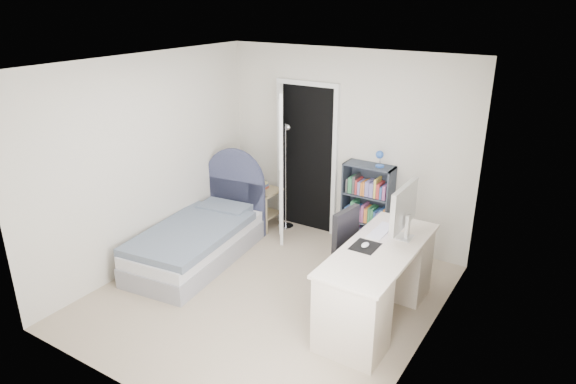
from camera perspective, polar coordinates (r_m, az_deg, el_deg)
The scene contains 8 objects.
room_shell at distance 5.21m, azimuth -2.46°, elevation 0.28°, with size 3.50×3.70×2.60m.
door at distance 6.85m, azimuth 0.28°, elevation 3.60°, with size 0.92×0.72×2.06m.
bed at distance 6.49m, azimuth -9.72°, elevation -5.04°, with size 1.12×2.02×1.19m.
nightstand at distance 7.21m, azimuth -2.93°, elevation -0.68°, with size 0.44×0.44×0.64m.
floor_lamp at distance 7.07m, azimuth -0.18°, elevation 0.59°, with size 0.22×0.22×1.51m.
bookcase at distance 6.65m, azimuth 8.81°, elevation -1.99°, with size 0.63×0.27×1.33m.
desk at distance 5.25m, azimuth 10.01°, elevation -9.62°, with size 0.67×1.67×1.37m.
office_chair at distance 5.48m, azimuth 7.39°, elevation -6.71°, with size 0.54×0.56×1.02m.
Camera 1 is at (2.77, -4.00, 3.11)m, focal length 32.00 mm.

